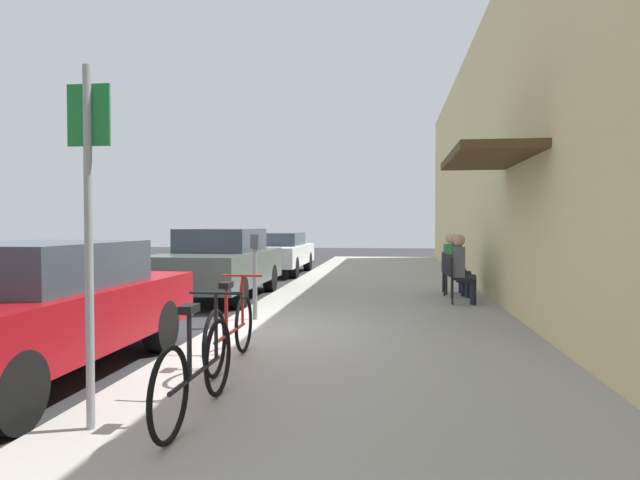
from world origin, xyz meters
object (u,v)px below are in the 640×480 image
Objects in this scene: parked_car_2 at (277,252)px; cafe_chair_1 at (453,272)px; cafe_chair_0 at (459,276)px; seated_patron_2 at (453,261)px; parked_car_0 at (33,309)px; seated_patron_0 at (462,266)px; parked_car_1 at (221,263)px; bicycle_1 at (231,330)px; seated_patron_1 at (456,263)px; cafe_chair_2 at (450,270)px; street_sign at (89,218)px; parking_meter at (255,270)px; bicycle_0 at (197,370)px.

parked_car_2 is 5.06× the size of cafe_chair_1.
seated_patron_2 is (0.06, 1.52, 0.19)m from cafe_chair_0.
parked_car_0 is 7.22m from seated_patron_0.
parked_car_1 is 1.00× the size of parked_car_2.
bicycle_1 is 1.33× the size of seated_patron_1.
parked_car_2 reaches higher than cafe_chair_2.
bicycle_1 is 7.01m from cafe_chair_2.
seated_patron_2 is (0.06, 0.62, 0.19)m from cafe_chair_1.
seated_patron_2 reaches higher than cafe_chair_2.
cafe_chair_2 is at bearing 90.24° from cafe_chair_1.
street_sign is 2.29m from bicycle_1.
cafe_chair_1 is (3.34, 3.06, -0.26)m from parking_meter.
parking_meter reaches higher than seated_patron_0.
seated_patron_0 is at bearing -86.37° from cafe_chair_1.
parked_car_0 is 2.48m from bicycle_0.
parked_car_2 is 8.53m from seated_patron_0.
parked_car_2 is at bearing 125.46° from seated_patron_0.
bicycle_0 is (0.62, -4.28, -0.41)m from parking_meter.
parking_meter is at bearing 89.38° from street_sign.
bicycle_0 is (0.67, 0.34, -1.16)m from street_sign.
seated_patron_0 reaches higher than parked_car_0.
parking_meter reaches higher than bicycle_0.
cafe_chair_2 is at bearing 90.00° from cafe_chair_0.
seated_patron_1 reaches higher than parked_car_0.
bicycle_1 is (-0.20, 1.58, 0.00)m from bicycle_0.
parking_meter is (1.55, -3.16, 0.12)m from parked_car_1.
seated_patron_1 is 0.63m from cafe_chair_2.
cafe_chair_2 is at bearing 5.93° from parked_car_1.
bicycle_0 is 1.33× the size of seated_patron_2.
bicycle_0 is at bearing -80.79° from parked_car_2.
seated_patron_0 is at bearing -90.00° from seated_patron_2.
bicycle_1 is (0.46, 1.92, -1.16)m from street_sign.
bicycle_1 is at bearing -71.46° from parked_car_1.
parked_car_1 is 4.95m from seated_patron_1.
cafe_chair_1 is at bearing -164.42° from seated_patron_1.
seated_patron_1 is at bearing 89.96° from seated_patron_0.
street_sign is at bearing -45.24° from parked_car_0.
seated_patron_2 is at bearing 5.54° from cafe_chair_2.
parked_car_2 is at bearing 132.37° from seated_patron_2.
parked_car_1 is at bearing 116.13° from parking_meter.
parked_car_1 is 5.05m from seated_patron_0.
parking_meter is 4.97m from cafe_chair_2.
bicycle_0 is at bearing -109.28° from seated_patron_2.
cafe_chair_0 is (4.89, 5.26, -0.11)m from parked_car_0.
cafe_chair_2 is (-0.00, 0.61, 0.00)m from cafe_chair_1.
parked_car_1 is at bearing 90.00° from parked_car_0.
cafe_chair_1 is at bearing 63.02° from bicycle_1.
parked_car_2 is 7.31m from cafe_chair_2.
parked_car_1 is 1.69× the size of street_sign.
parked_car_1 is 6.18m from bicycle_1.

